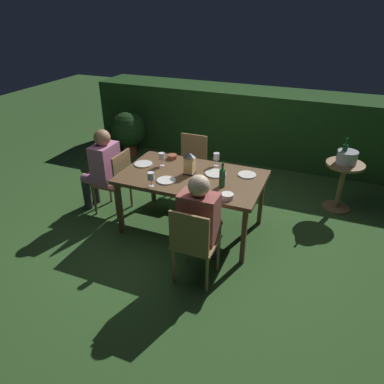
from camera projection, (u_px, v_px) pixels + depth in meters
name	position (u px, v px, depth m)	size (l,w,h in m)	color
ground_plane	(192.00, 228.00, 4.55)	(16.00, 16.00, 0.00)	#2D5123
dining_table	(192.00, 180.00, 4.22)	(1.68, 0.99, 0.74)	brown
chair_head_near	(116.00, 179.00, 4.68)	(0.40, 0.42, 0.87)	#937047
person_in_pink	(102.00, 166.00, 4.67)	(0.48, 0.38, 1.15)	#C675A3
chair_side_right_a	(191.00, 162.00, 5.16)	(0.42, 0.40, 0.87)	#937047
chair_side_left_b	(194.00, 242.00, 3.47)	(0.42, 0.40, 0.87)	#937047
person_in_rust	(201.00, 219.00, 3.56)	(0.38, 0.47, 1.15)	#9E4C47
lantern_centerpiece	(190.00, 162.00, 4.17)	(0.15, 0.15, 0.27)	black
green_bottle_on_table	(222.00, 178.00, 3.90)	(0.07, 0.07, 0.29)	#195128
wine_glass_a	(216.00, 157.00, 4.38)	(0.08, 0.08, 0.17)	silver
wine_glass_b	(162.00, 157.00, 4.39)	(0.08, 0.08, 0.17)	silver
wine_glass_c	(151.00, 177.00, 3.90)	(0.08, 0.08, 0.17)	silver
plate_a	(247.00, 175.00, 4.20)	(0.21, 0.21, 0.01)	white
plate_b	(166.00, 180.00, 4.07)	(0.22, 0.22, 0.01)	silver
plate_c	(143.00, 164.00, 4.47)	(0.23, 0.23, 0.01)	silver
plate_d	(216.00, 173.00, 4.23)	(0.25, 0.25, 0.01)	silver
bowl_olives	(227.00, 196.00, 3.70)	(0.13, 0.13, 0.06)	silver
bowl_bread	(172.00, 157.00, 4.62)	(0.12, 0.12, 0.05)	#9E5138
side_table	(342.00, 179.00, 4.76)	(0.49, 0.49, 0.68)	brown
ice_bucket	(347.00, 156.00, 4.61)	(0.26, 0.26, 0.34)	#B2B7BF
hedge_backdrop	(247.00, 123.00, 6.41)	(5.62, 0.85, 1.20)	#1E4219
potted_plant_by_hedge	(129.00, 130.00, 6.44)	(0.64, 0.64, 0.81)	brown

